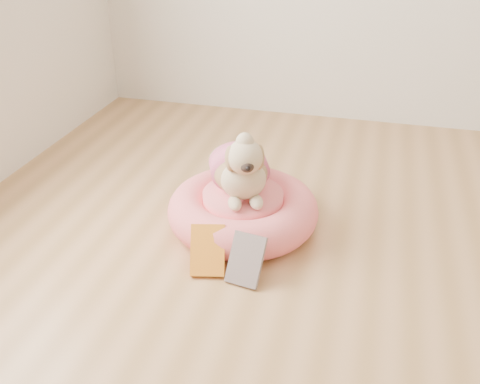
% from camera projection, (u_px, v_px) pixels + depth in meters
% --- Properties ---
extents(pet_bed, '(0.65, 0.65, 0.17)m').
position_uv_depth(pet_bed, '(243.00, 210.00, 2.31)').
color(pet_bed, '#F66360').
rests_on(pet_bed, floor).
extents(dog, '(0.45, 0.52, 0.32)m').
position_uv_depth(dog, '(241.00, 156.00, 2.21)').
color(dog, brown).
rests_on(dog, pet_bed).
extents(book_yellow, '(0.16, 0.17, 0.17)m').
position_uv_depth(book_yellow, '(208.00, 250.00, 2.04)').
color(book_yellow, yellow).
rests_on(book_yellow, floor).
extents(book_white, '(0.14, 0.14, 0.17)m').
position_uv_depth(book_white, '(246.00, 260.00, 1.99)').
color(book_white, silver).
rests_on(book_white, floor).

